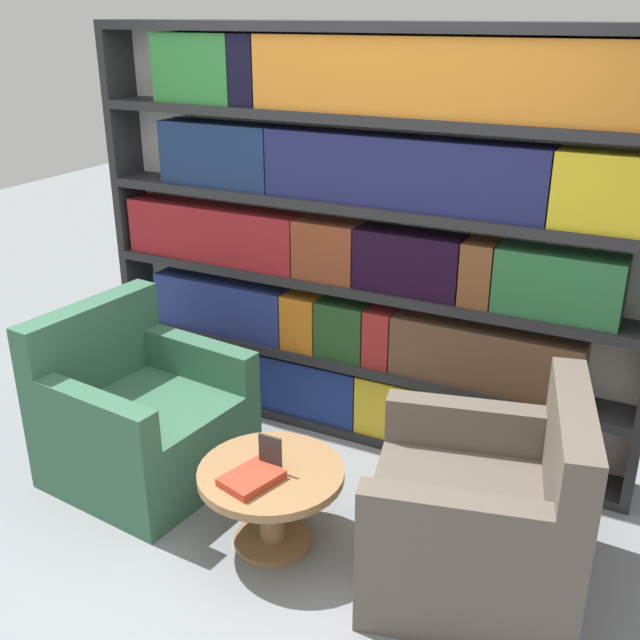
% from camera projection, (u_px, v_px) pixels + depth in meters
% --- Properties ---
extents(ground_plane, '(14.00, 14.00, 0.00)m').
position_uv_depth(ground_plane, '(237.00, 556.00, 3.37)').
color(ground_plane, gray).
extents(bookshelf, '(3.08, 0.30, 2.23)m').
position_uv_depth(bookshelf, '(361.00, 245.00, 3.99)').
color(bookshelf, silver).
rests_on(bookshelf, ground_plane).
extents(armchair_left, '(0.93, 0.93, 0.89)m').
position_uv_depth(armchair_left, '(141.00, 420.00, 3.89)').
color(armchair_left, '#336047').
rests_on(armchair_left, ground_plane).
extents(armchair_right, '(1.02, 1.02, 0.89)m').
position_uv_depth(armchair_right, '(481.00, 519.00, 3.13)').
color(armchair_right, brown).
rests_on(armchair_right, ground_plane).
extents(coffee_table, '(0.66, 0.66, 0.40)m').
position_uv_depth(coffee_table, '(271.00, 491.00, 3.35)').
color(coffee_table, olive).
rests_on(coffee_table, ground_plane).
extents(table_sign, '(0.11, 0.06, 0.17)m').
position_uv_depth(table_sign, '(270.00, 456.00, 3.28)').
color(table_sign, black).
rests_on(table_sign, coffee_table).
extents(stray_book, '(0.24, 0.29, 0.04)m').
position_uv_depth(stray_book, '(251.00, 478.00, 3.22)').
color(stray_book, '#B73823').
rests_on(stray_book, coffee_table).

